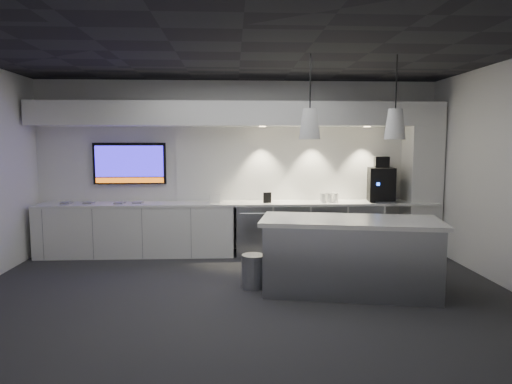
{
  "coord_description": "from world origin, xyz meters",
  "views": [
    {
      "loc": [
        -0.1,
        -5.6,
        1.92
      ],
      "look_at": [
        0.24,
        1.1,
        1.19
      ],
      "focal_mm": 32.0,
      "sensor_mm": 36.0,
      "label": 1
    }
  ],
  "objects": [
    {
      "name": "ceiling",
      "position": [
        0.0,
        0.0,
        3.0
      ],
      "size": [
        7.0,
        7.0,
        0.0
      ],
      "primitive_type": "plane",
      "rotation": [
        3.14,
        0.0,
        0.0
      ],
      "color": "black",
      "rests_on": "wall_back"
    },
    {
      "name": "column",
      "position": [
        3.2,
        2.2,
        1.3
      ],
      "size": [
        0.55,
        0.55,
        2.6
      ],
      "primitive_type": "cube",
      "color": "white",
      "rests_on": "floor"
    },
    {
      "name": "island",
      "position": [
        1.39,
        0.05,
        0.48
      ],
      "size": [
        2.4,
        1.38,
        0.96
      ],
      "rotation": [
        0.0,
        0.0,
        -0.19
      ],
      "color": "#919499",
      "rests_on": "floor"
    },
    {
      "name": "sign_black",
      "position": [
        0.48,
        2.08,
        0.99
      ],
      "size": [
        0.14,
        0.05,
        0.18
      ],
      "primitive_type": "cube",
      "rotation": [
        0.0,
        0.0,
        0.24
      ],
      "color": "black",
      "rests_on": "back_counter"
    },
    {
      "name": "pendant_left",
      "position": [
        0.85,
        0.05,
        2.15
      ],
      "size": [
        0.27,
        0.27,
        1.08
      ],
      "color": "white",
      "rests_on": "ceiling"
    },
    {
      "name": "floor",
      "position": [
        0.0,
        0.0,
        0.0
      ],
      "size": [
        7.0,
        7.0,
        0.0
      ],
      "primitive_type": "plane",
      "color": "#29292B",
      "rests_on": "ground"
    },
    {
      "name": "sign_white",
      "position": [
        -0.41,
        2.14,
        0.97
      ],
      "size": [
        0.18,
        0.04,
        0.14
      ],
      "primitive_type": "cube",
      "rotation": [
        0.0,
        0.0,
        0.14
      ],
      "color": "white",
      "rests_on": "back_counter"
    },
    {
      "name": "fridge_unit_d",
      "position": [
        2.14,
        2.17,
        0.42
      ],
      "size": [
        0.6,
        0.61,
        0.85
      ],
      "primitive_type": "cube",
      "color": "#919499",
      "rests_on": "floor"
    },
    {
      "name": "soffit",
      "position": [
        0.0,
        2.2,
        2.4
      ],
      "size": [
        6.9,
        0.6,
        0.4
      ],
      "primitive_type": "cube",
      "color": "white",
      "rests_on": "wall_back"
    },
    {
      "name": "wall_back",
      "position": [
        0.0,
        2.5,
        1.5
      ],
      "size": [
        7.0,
        0.0,
        7.0
      ],
      "primitive_type": "plane",
      "rotation": [
        1.57,
        0.0,
        0.0
      ],
      "color": "white",
      "rests_on": "floor"
    },
    {
      "name": "wall_tv",
      "position": [
        -1.9,
        2.45,
        1.56
      ],
      "size": [
        1.25,
        0.07,
        0.72
      ],
      "color": "black",
      "rests_on": "wall_back"
    },
    {
      "name": "tray_b",
      "position": [
        -2.54,
        2.14,
        0.91
      ],
      "size": [
        0.17,
        0.17,
        0.02
      ],
      "primitive_type": "cube",
      "rotation": [
        0.0,
        0.0,
        -0.05
      ],
      "color": "gray",
      "rests_on": "back_counter"
    },
    {
      "name": "tray_a",
      "position": [
        -2.9,
        2.14,
        0.91
      ],
      "size": [
        0.17,
        0.17,
        0.02
      ],
      "primitive_type": "cube",
      "rotation": [
        0.0,
        0.0,
        -0.07
      ],
      "color": "gray",
      "rests_on": "back_counter"
    },
    {
      "name": "tray_d",
      "position": [
        -1.72,
        2.14,
        0.91
      ],
      "size": [
        0.17,
        0.17,
        0.02
      ],
      "primitive_type": "cube",
      "rotation": [
        0.0,
        0.0,
        -0.03
      ],
      "color": "gray",
      "rests_on": "back_counter"
    },
    {
      "name": "back_counter",
      "position": [
        0.0,
        2.17,
        0.88
      ],
      "size": [
        6.8,
        0.65,
        0.04
      ],
      "primitive_type": "cube",
      "color": "white",
      "rests_on": "left_base_cabinets"
    },
    {
      "name": "wall_front",
      "position": [
        0.0,
        -2.5,
        1.5
      ],
      "size": [
        7.0,
        0.0,
        7.0
      ],
      "primitive_type": "plane",
      "rotation": [
        -1.57,
        0.0,
        0.0
      ],
      "color": "white",
      "rests_on": "floor"
    },
    {
      "name": "fridge_unit_a",
      "position": [
        0.25,
        2.17,
        0.42
      ],
      "size": [
        0.6,
        0.61,
        0.85
      ],
      "primitive_type": "cube",
      "color": "#919499",
      "rests_on": "floor"
    },
    {
      "name": "coffee_machine",
      "position": [
        2.48,
        2.2,
        1.22
      ],
      "size": [
        0.5,
        0.66,
        0.78
      ],
      "rotation": [
        0.0,
        0.0,
        -0.17
      ],
      "color": "black",
      "rests_on": "back_counter"
    },
    {
      "name": "fridge_unit_b",
      "position": [
        0.88,
        2.17,
        0.42
      ],
      "size": [
        0.6,
        0.61,
        0.85
      ],
      "primitive_type": "cube",
      "color": "#919499",
      "rests_on": "floor"
    },
    {
      "name": "backsplash",
      "position": [
        1.2,
        2.48,
        1.55
      ],
      "size": [
        4.6,
        0.03,
        1.3
      ],
      "primitive_type": "cube",
      "color": "white",
      "rests_on": "wall_back"
    },
    {
      "name": "fridge_unit_c",
      "position": [
        1.51,
        2.17,
        0.42
      ],
      "size": [
        0.6,
        0.61,
        0.85
      ],
      "primitive_type": "cube",
      "color": "#919499",
      "rests_on": "floor"
    },
    {
      "name": "pendant_right",
      "position": [
        1.93,
        0.05,
        2.15
      ],
      "size": [
        0.27,
        0.27,
        1.08
      ],
      "color": "white",
      "rests_on": "ceiling"
    },
    {
      "name": "cup_cluster",
      "position": [
        1.55,
        2.14,
        0.98
      ],
      "size": [
        0.29,
        0.19,
        0.16
      ],
      "primitive_type": null,
      "color": "white",
      "rests_on": "back_counter"
    },
    {
      "name": "left_base_cabinets",
      "position": [
        -1.75,
        2.17,
        0.43
      ],
      "size": [
        3.3,
        0.63,
        0.86
      ],
      "primitive_type": "cube",
      "color": "white",
      "rests_on": "floor"
    },
    {
      "name": "bin",
      "position": [
        0.16,
        0.3,
        0.22
      ],
      "size": [
        0.33,
        0.33,
        0.44
      ],
      "primitive_type": "cylinder",
      "rotation": [
        0.0,
        0.0,
        -0.04
      ],
      "color": "#919499",
      "rests_on": "floor"
    },
    {
      "name": "tray_c",
      "position": [
        -2.01,
        2.11,
        0.91
      ],
      "size": [
        0.18,
        0.18,
        0.02
      ],
      "primitive_type": "cube",
      "rotation": [
        0.0,
        0.0,
        -0.13
      ],
      "color": "gray",
      "rests_on": "back_counter"
    }
  ]
}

